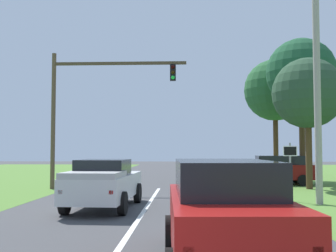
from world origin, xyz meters
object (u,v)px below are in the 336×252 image
(traffic_light, at_px, (88,99))
(oak_tree_right, at_px, (301,73))
(crossing_suv_far, at_px, (277,169))
(extra_tree_2, at_px, (308,93))
(keep_moving_sign, at_px, (290,164))
(utility_pole_right, at_px, (317,89))
(pickup_truck_lead, at_px, (104,183))
(red_suv_near, at_px, (225,211))
(extra_tree_1, at_px, (275,90))

(traffic_light, bearing_deg, oak_tree_right, 15.19)
(crossing_suv_far, xyz_separation_m, extra_tree_2, (1.17, -2.86, 4.39))
(keep_moving_sign, distance_m, utility_pole_right, 3.33)
(crossing_suv_far, distance_m, utility_pole_right, 9.95)
(oak_tree_right, bearing_deg, pickup_truck_lead, -133.79)
(red_suv_near, relative_size, utility_pole_right, 0.54)
(red_suv_near, bearing_deg, extra_tree_1, 75.20)
(red_suv_near, distance_m, pickup_truck_lead, 8.26)
(keep_moving_sign, xyz_separation_m, oak_tree_right, (2.90, 8.41, 5.44))
(utility_pole_right, bearing_deg, red_suv_near, -117.53)
(red_suv_near, bearing_deg, crossing_suv_far, 74.61)
(red_suv_near, relative_size, extra_tree_2, 0.68)
(extra_tree_1, distance_m, extra_tree_2, 7.00)
(red_suv_near, height_order, extra_tree_2, extra_tree_2)
(oak_tree_right, xyz_separation_m, extra_tree_1, (-0.78, 3.97, -0.51))
(pickup_truck_lead, relative_size, extra_tree_1, 0.61)
(keep_moving_sign, xyz_separation_m, extra_tree_1, (2.13, 12.39, 4.93))
(keep_moving_sign, bearing_deg, extra_tree_2, 66.11)
(crossing_suv_far, height_order, utility_pole_right, utility_pole_right)
(traffic_light, distance_m, extra_tree_1, 14.22)
(keep_moving_sign, xyz_separation_m, extra_tree_2, (2.44, 5.50, 3.75))
(traffic_light, distance_m, utility_pole_right, 12.28)
(pickup_truck_lead, distance_m, keep_moving_sign, 7.91)
(keep_moving_sign, bearing_deg, crossing_suv_far, 81.37)
(red_suv_near, distance_m, keep_moving_sign, 10.49)
(crossing_suv_far, bearing_deg, extra_tree_1, 77.93)
(oak_tree_right, relative_size, crossing_suv_far, 1.97)
(traffic_light, bearing_deg, red_suv_near, -67.28)
(oak_tree_right, xyz_separation_m, utility_pole_right, (-1.98, -9.28, -2.36))
(keep_moving_sign, bearing_deg, extra_tree_1, 80.25)
(traffic_light, xyz_separation_m, utility_pole_right, (10.82, -5.81, -0.38))
(traffic_light, height_order, crossing_suv_far, traffic_light)
(red_suv_near, xyz_separation_m, utility_pole_right, (4.65, 8.92, 3.63))
(red_suv_near, bearing_deg, oak_tree_right, 69.98)
(traffic_light, bearing_deg, keep_moving_sign, -26.53)
(red_suv_near, xyz_separation_m, keep_moving_sign, (3.73, 9.79, 0.55))
(keep_moving_sign, height_order, oak_tree_right, oak_tree_right)
(utility_pole_right, xyz_separation_m, extra_tree_2, (1.51, 6.36, 0.68))
(keep_moving_sign, relative_size, extra_tree_2, 0.34)
(utility_pole_right, bearing_deg, crossing_suv_far, 87.85)
(red_suv_near, xyz_separation_m, pickup_truck_lead, (-3.77, 7.35, -0.09))
(red_suv_near, relative_size, keep_moving_sign, 2.03)
(pickup_truck_lead, distance_m, oak_tree_right, 16.22)
(utility_pole_right, xyz_separation_m, extra_tree_1, (1.21, 13.25, 1.85))
(extra_tree_1, bearing_deg, keep_moving_sign, -99.75)
(utility_pole_right, height_order, extra_tree_2, utility_pole_right)
(oak_tree_right, distance_m, crossing_suv_far, 6.30)
(oak_tree_right, bearing_deg, extra_tree_2, -99.14)
(pickup_truck_lead, xyz_separation_m, traffic_light, (-2.40, 7.38, 4.10))
(keep_moving_sign, xyz_separation_m, utility_pole_right, (0.92, -0.87, 3.08))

